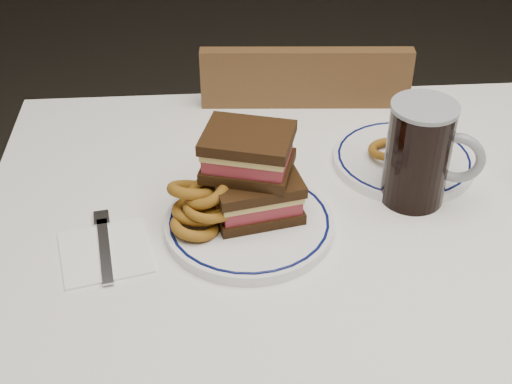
{
  "coord_description": "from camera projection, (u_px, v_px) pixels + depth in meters",
  "views": [
    {
      "loc": [
        -0.26,
        -0.84,
        1.44
      ],
      "look_at": [
        -0.2,
        0.01,
        0.81
      ],
      "focal_mm": 50.0,
      "sensor_mm": 36.0,
      "label": 1
    }
  ],
  "objects": [
    {
      "name": "far_plate",
      "position": [
        403.0,
        160.0,
        1.22
      ],
      "size": [
        0.24,
        0.24,
        0.02
      ],
      "color": "white",
      "rests_on": "dining_table"
    },
    {
      "name": "reuben_sandwich",
      "position": [
        252.0,
        173.0,
        1.06
      ],
      "size": [
        0.16,
        0.15,
        0.13
      ],
      "color": "black",
      "rests_on": "main_plate"
    },
    {
      "name": "ketchup_ramekin",
      "position": [
        219.0,
        175.0,
        1.14
      ],
      "size": [
        0.06,
        0.06,
        0.04
      ],
      "color": "white",
      "rests_on": "main_plate"
    },
    {
      "name": "beer_mug",
      "position": [
        420.0,
        153.0,
        1.1
      ],
      "size": [
        0.15,
        0.1,
        0.17
      ],
      "color": "black",
      "rests_on": "dining_table"
    },
    {
      "name": "onion_rings_main",
      "position": [
        202.0,
        205.0,
        1.05
      ],
      "size": [
        0.11,
        0.11,
        0.09
      ],
      "color": "brown",
      "rests_on": "main_plate"
    },
    {
      "name": "napkin_fork",
      "position": [
        105.0,
        251.0,
        1.04
      ],
      "size": [
        0.15,
        0.17,
        0.01
      ],
      "color": "white",
      "rests_on": "dining_table"
    },
    {
      "name": "main_plate",
      "position": [
        249.0,
        223.0,
        1.08
      ],
      "size": [
        0.26,
        0.26,
        0.02
      ],
      "color": "white",
      "rests_on": "dining_table"
    },
    {
      "name": "chair_far",
      "position": [
        297.0,
        187.0,
        1.64
      ],
      "size": [
        0.43,
        0.43,
        0.87
      ],
      "color": "#493217",
      "rests_on": "floor"
    },
    {
      "name": "dining_table",
      "position": [
        380.0,
        272.0,
        1.16
      ],
      "size": [
        1.27,
        0.87,
        0.75
      ],
      "color": "silver",
      "rests_on": "floor"
    },
    {
      "name": "onion_rings_far",
      "position": [
        399.0,
        148.0,
        1.21
      ],
      "size": [
        0.11,
        0.09,
        0.05
      ],
      "color": "brown",
      "rests_on": "far_plate"
    }
  ]
}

